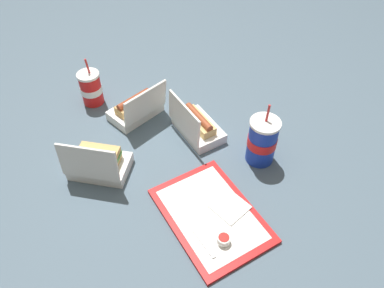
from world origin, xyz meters
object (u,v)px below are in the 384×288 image
(ketchup_cup, at_px, (224,239))
(clamshell_sandwich_left, at_px, (98,163))
(soda_cup_right, at_px, (91,88))
(clamshell_hotdog_right, at_px, (197,125))
(soda_cup_left, at_px, (262,141))
(food_tray, at_px, (211,215))
(clamshell_hotdog_center, at_px, (136,108))
(plastic_fork, at_px, (204,243))

(ketchup_cup, relative_size, clamshell_sandwich_left, 0.17)
(ketchup_cup, height_order, soda_cup_right, soda_cup_right)
(ketchup_cup, distance_m, clamshell_sandwich_left, 0.50)
(clamshell_hotdog_right, bearing_deg, soda_cup_left, -142.53)
(food_tray, height_order, soda_cup_right, soda_cup_right)
(clamshell_hotdog_center, xyz_separation_m, soda_cup_left, (-0.39, -0.34, 0.05))
(soda_cup_right, bearing_deg, clamshell_sandwich_left, 171.28)
(clamshell_hotdog_center, relative_size, clamshell_hotdog_right, 1.08)
(soda_cup_left, xyz_separation_m, soda_cup_right, (0.54, 0.48, -0.02))
(plastic_fork, height_order, soda_cup_right, soda_cup_right)
(food_tray, xyz_separation_m, plastic_fork, (-0.08, 0.06, 0.01))
(plastic_fork, xyz_separation_m, clamshell_hotdog_right, (0.45, -0.17, 0.02))
(food_tray, distance_m, clamshell_sandwich_left, 0.42)
(food_tray, bearing_deg, clamshell_hotdog_right, -16.01)
(clamshell_hotdog_right, height_order, soda_cup_right, soda_cup_right)
(food_tray, distance_m, soda_cup_right, 0.74)
(food_tray, height_order, soda_cup_left, soda_cup_left)
(plastic_fork, bearing_deg, soda_cup_right, 1.58)
(food_tray, height_order, clamshell_hotdog_right, clamshell_hotdog_right)
(ketchup_cup, height_order, plastic_fork, ketchup_cup)
(clamshell_hotdog_center, bearing_deg, clamshell_hotdog_right, -134.94)
(clamshell_sandwich_left, bearing_deg, ketchup_cup, -146.71)
(soda_cup_left, bearing_deg, clamshell_hotdog_right, 37.47)
(clamshell_sandwich_left, relative_size, clamshell_hotdog_right, 1.08)
(plastic_fork, relative_size, soda_cup_right, 0.55)
(plastic_fork, xyz_separation_m, clamshell_sandwich_left, (0.40, 0.22, 0.03))
(clamshell_hotdog_center, height_order, soda_cup_left, soda_cup_left)
(clamshell_sandwich_left, bearing_deg, soda_cup_left, -106.14)
(clamshell_hotdog_center, bearing_deg, clamshell_sandwich_left, 138.90)
(clamshell_hotdog_center, distance_m, soda_cup_right, 0.21)
(ketchup_cup, height_order, clamshell_sandwich_left, clamshell_sandwich_left)
(plastic_fork, distance_m, soda_cup_right, 0.80)
(ketchup_cup, distance_m, clamshell_hotdog_right, 0.48)
(soda_cup_left, bearing_deg, plastic_fork, 126.94)
(food_tray, relative_size, clamshell_hotdog_right, 1.80)
(food_tray, bearing_deg, clamshell_hotdog_center, 8.20)
(soda_cup_left, bearing_deg, clamshell_hotdog_center, 41.27)
(food_tray, relative_size, soda_cup_left, 1.71)
(food_tray, bearing_deg, clamshell_sandwich_left, 41.60)
(clamshell_hotdog_center, relative_size, clamshell_sandwich_left, 1.00)
(food_tray, xyz_separation_m, clamshell_hotdog_center, (0.55, 0.08, 0.03))
(food_tray, bearing_deg, plastic_fork, 143.73)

